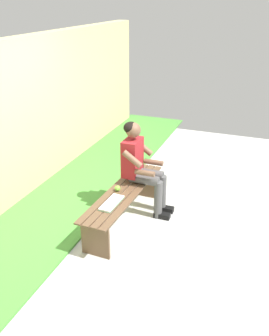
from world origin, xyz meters
TOP-DOWN VIEW (x-y plane):
  - ground_plane at (1.05, 1.00)m, footprint 10.00×7.00m
  - grass_strip at (0.00, -1.00)m, footprint 9.00×1.31m
  - bench_near at (0.00, 0.00)m, footprint 1.79×0.47m
  - person_seated at (-0.37, 0.10)m, footprint 0.50×0.69m
  - apple at (0.03, -0.07)m, footprint 0.08×0.08m
  - book_open at (0.34, -0.01)m, footprint 0.42×0.18m

SIDE VIEW (x-z plane):
  - ground_plane at x=1.05m, z-range -0.04..0.00m
  - grass_strip at x=0.00m, z-range 0.00..0.03m
  - bench_near at x=0.00m, z-range 0.12..0.59m
  - book_open at x=0.34m, z-range 0.46..0.49m
  - apple at x=0.03m, z-range 0.46..0.54m
  - person_seated at x=-0.37m, z-range 0.07..1.33m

